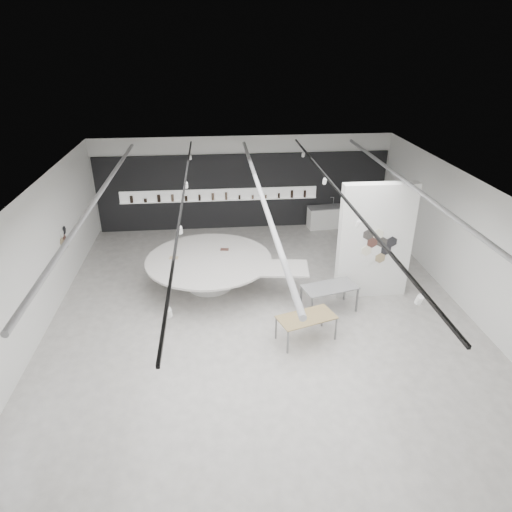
{
  "coord_description": "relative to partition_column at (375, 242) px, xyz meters",
  "views": [
    {
      "loc": [
        -1.23,
        -11.01,
        7.37
      ],
      "look_at": [
        -0.05,
        1.2,
        1.39
      ],
      "focal_mm": 32.0,
      "sensor_mm": 36.0,
      "label": 1
    }
  ],
  "objects": [
    {
      "name": "partition_column",
      "position": [
        0.0,
        0.0,
        0.0
      ],
      "size": [
        2.2,
        0.38,
        3.6
      ],
      "color": "white",
      "rests_on": "ground"
    },
    {
      "name": "back_wall_display",
      "position": [
        -3.58,
        5.94,
        -0.26
      ],
      "size": [
        11.8,
        0.27,
        3.1
      ],
      "color": "black",
      "rests_on": "ground"
    },
    {
      "name": "sample_table_wood",
      "position": [
        -2.44,
        -2.16,
        -1.14
      ],
      "size": [
        1.67,
        1.2,
        0.71
      ],
      "rotation": [
        0.0,
        0.0,
        0.32
      ],
      "color": "#957C4D",
      "rests_on": "ground"
    },
    {
      "name": "display_island",
      "position": [
        -4.89,
        0.93,
        -1.14
      ],
      "size": [
        5.28,
        4.44,
        1.02
      ],
      "rotation": [
        0.0,
        0.0,
        -0.13
      ],
      "color": "white",
      "rests_on": "ground"
    },
    {
      "name": "sample_table_stone",
      "position": [
        -1.5,
        -0.81,
        -1.07
      ],
      "size": [
        1.71,
        1.15,
        0.8
      ],
      "rotation": [
        0.0,
        0.0,
        0.26
      ],
      "color": "gray",
      "rests_on": "ground"
    },
    {
      "name": "kitchen_counter",
      "position": [
        -0.04,
        5.53,
        -1.34
      ],
      "size": [
        1.67,
        0.79,
        1.27
      ],
      "rotation": [
        0.0,
        0.0,
        0.1
      ],
      "color": "white",
      "rests_on": "ground"
    },
    {
      "name": "room",
      "position": [
        -3.59,
        -1.0,
        0.27
      ],
      "size": [
        12.02,
        14.02,
        3.82
      ],
      "color": "#BCB7B1",
      "rests_on": "ground"
    }
  ]
}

